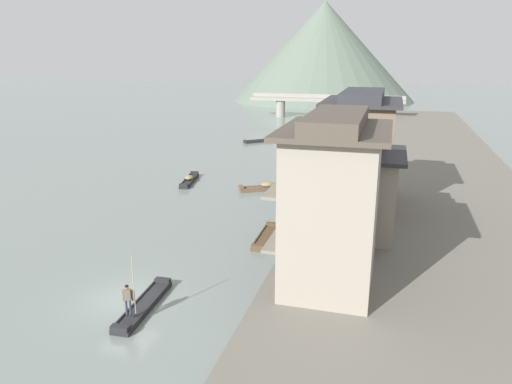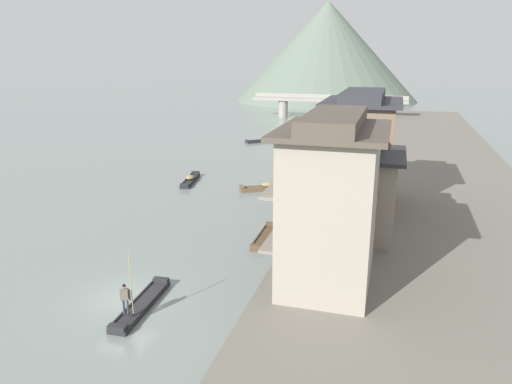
# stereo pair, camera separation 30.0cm
# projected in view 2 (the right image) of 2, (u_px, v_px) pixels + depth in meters

# --- Properties ---
(ground_plane) EXTENTS (400.00, 400.00, 0.00)m
(ground_plane) POSITION_uv_depth(u_px,v_px,m) (124.00, 299.00, 24.68)
(ground_plane) COLOR gray
(riverbank_right) EXTENTS (18.00, 110.00, 0.77)m
(riverbank_right) POSITION_uv_depth(u_px,v_px,m) (422.00, 176.00, 47.96)
(riverbank_right) COLOR #6B665B
(riverbank_right) RESTS_ON ground
(boat_foreground_poled) EXTENTS (1.23, 5.20, 0.45)m
(boat_foreground_poled) POSITION_uv_depth(u_px,v_px,m) (141.00, 305.00, 23.78)
(boat_foreground_poled) COLOR #232326
(boat_foreground_poled) RESTS_ON ground
(boatman_person) EXTENTS (0.53, 0.36, 3.04)m
(boatman_person) POSITION_uv_depth(u_px,v_px,m) (125.00, 296.00, 22.02)
(boatman_person) COLOR black
(boatman_person) RESTS_ON boat_foreground_poled
(boat_moored_nearest) EXTENTS (1.45, 5.88, 0.46)m
(boat_moored_nearest) POSITION_uv_depth(u_px,v_px,m) (335.00, 148.00, 62.77)
(boat_moored_nearest) COLOR brown
(boat_moored_nearest) RESTS_ON ground
(boat_moored_second) EXTENTS (5.13, 3.50, 0.77)m
(boat_moored_second) POSITION_uv_depth(u_px,v_px,m) (268.00, 187.00, 44.25)
(boat_moored_second) COLOR brown
(boat_moored_second) RESTS_ON ground
(boat_moored_third) EXTENTS (1.02, 4.64, 0.45)m
(boat_moored_third) POSITION_uv_depth(u_px,v_px,m) (265.00, 237.00, 32.52)
(boat_moored_third) COLOR brown
(boat_moored_third) RESTS_ON ground
(boat_moored_far) EXTENTS (1.83, 5.27, 0.69)m
(boat_moored_far) POSITION_uv_depth(u_px,v_px,m) (190.00, 180.00, 46.95)
(boat_moored_far) COLOR #232326
(boat_moored_far) RESTS_ON ground
(boat_midriver_drifting) EXTENTS (1.44, 4.03, 0.77)m
(boat_midriver_drifting) POSITION_uv_depth(u_px,v_px,m) (336.00, 136.00, 71.54)
(boat_midriver_drifting) COLOR brown
(boat_midriver_drifting) RESTS_ON ground
(boat_midriver_upstream) EXTENTS (3.76, 3.58, 0.42)m
(boat_midriver_upstream) POSITION_uv_depth(u_px,v_px,m) (260.00, 141.00, 68.10)
(boat_midriver_upstream) COLOR #232326
(boat_midriver_upstream) RESTS_ON ground
(boat_upstream_distant) EXTENTS (4.95, 3.38, 0.48)m
(boat_upstream_distant) POSITION_uv_depth(u_px,v_px,m) (289.00, 136.00, 72.11)
(boat_upstream_distant) COLOR brown
(boat_upstream_distant) RESTS_ON ground
(boat_crossing_west) EXTENTS (1.18, 5.46, 0.75)m
(boat_crossing_west) POSITION_uv_depth(u_px,v_px,m) (314.00, 166.00, 52.54)
(boat_crossing_west) COLOR #33281E
(boat_crossing_west) RESTS_ON ground
(house_waterfront_nearest) EXTENTS (5.45, 7.44, 8.74)m
(house_waterfront_nearest) POSITION_uv_depth(u_px,v_px,m) (330.00, 202.00, 23.86)
(house_waterfront_nearest) COLOR gray
(house_waterfront_nearest) RESTS_ON riverbank_right
(house_waterfront_second) EXTENTS (6.46, 6.12, 6.14)m
(house_waterfront_second) POSITION_uv_depth(u_px,v_px,m) (353.00, 188.00, 30.97)
(house_waterfront_second) COLOR gray
(house_waterfront_second) RESTS_ON riverbank_right
(house_waterfront_tall) EXTENTS (6.09, 8.34, 8.74)m
(house_waterfront_tall) POSITION_uv_depth(u_px,v_px,m) (360.00, 149.00, 37.07)
(house_waterfront_tall) COLOR #75604C
(house_waterfront_tall) RESTS_ON riverbank_right
(stone_bridge) EXTENTS (29.66, 2.40, 4.55)m
(stone_bridge) POSITION_uv_depth(u_px,v_px,m) (328.00, 103.00, 91.93)
(stone_bridge) COLOR gray
(stone_bridge) RESTS_ON ground
(hill_far_west) EXTENTS (47.97, 47.97, 25.28)m
(hill_far_west) POSITION_uv_depth(u_px,v_px,m) (327.00, 52.00, 125.73)
(hill_far_west) COLOR #5B6B5B
(hill_far_west) RESTS_ON ground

